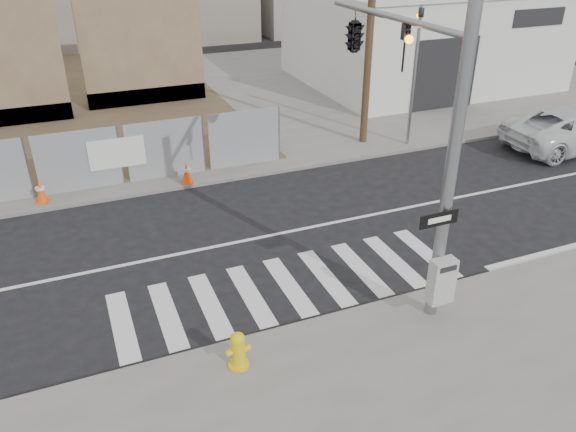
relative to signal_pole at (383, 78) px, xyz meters
name	(u,v)px	position (x,y,z in m)	size (l,w,h in m)	color
ground	(255,239)	(-2.49, 2.05, -4.78)	(100.00, 100.00, 0.00)	black
sidewalk_far	(159,104)	(-2.49, 16.05, -4.72)	(50.00, 20.00, 0.12)	slate
signal_pole	(383,78)	(0.00, 0.00, 0.00)	(0.96, 5.87, 7.00)	gray
far_signal_pole	(416,57)	(5.51, 6.65, -1.30)	(0.16, 0.20, 5.60)	gray
concrete_wall_right	(140,33)	(-2.99, 16.13, -1.40)	(5.50, 1.30, 8.00)	brown
auto_shop	(421,35)	(11.50, 15.01, -2.25)	(12.00, 10.20, 5.95)	silver
utility_pole_right	(372,7)	(4.01, 7.55, 0.42)	(1.60, 0.28, 10.00)	brown
fire_hydrant	(238,350)	(-4.53, -2.76, -4.26)	(0.49, 0.45, 0.81)	yellow
suv	(575,129)	(11.35, 4.04, -3.99)	(2.61, 5.67, 1.58)	silver
traffic_cone_c	(41,192)	(-7.97, 6.56, -4.31)	(0.49, 0.49, 0.73)	#FF510D
traffic_cone_d	(187,173)	(-3.42, 6.27, -4.30)	(0.46, 0.46, 0.73)	#F4460C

